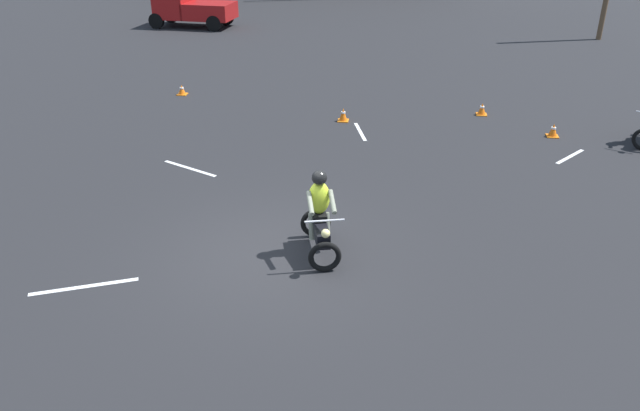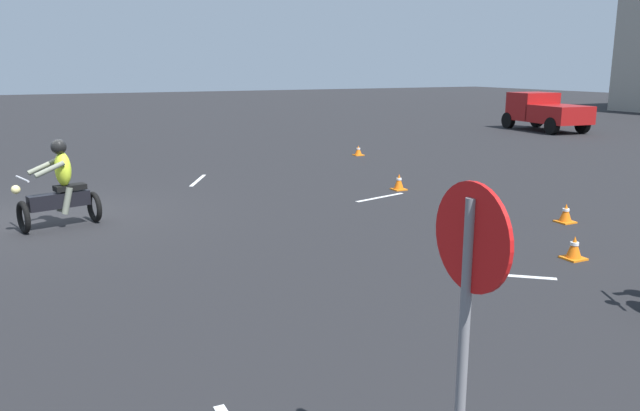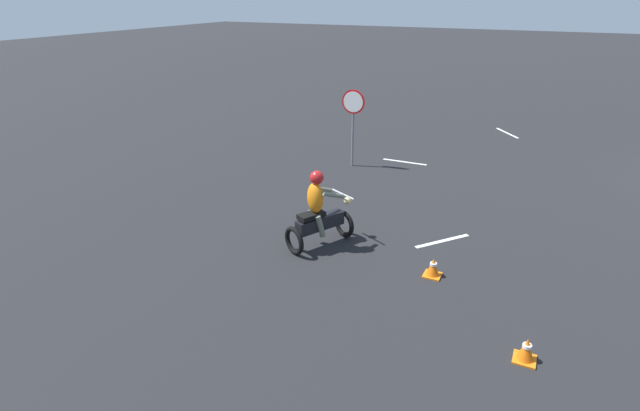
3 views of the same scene
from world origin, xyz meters
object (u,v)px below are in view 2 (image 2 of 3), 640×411
(motorcycle_rider_foreground, at_px, (60,189))
(traffic_cone_mid_left, at_px, (566,214))
(traffic_cone_near_left, at_px, (574,248))
(traffic_cone_near_right, at_px, (399,182))
(stop_sign, at_px, (468,286))
(pickup_truck, at_px, (545,111))
(traffic_cone_mid_center, at_px, (358,151))

(motorcycle_rider_foreground, distance_m, traffic_cone_mid_left, 9.64)
(motorcycle_rider_foreground, relative_size, traffic_cone_mid_left, 4.44)
(traffic_cone_near_left, bearing_deg, traffic_cone_near_right, 174.46)
(motorcycle_rider_foreground, distance_m, stop_sign, 9.68)
(pickup_truck, distance_m, stop_sign, 27.35)
(traffic_cone_near_left, relative_size, traffic_cone_mid_center, 1.10)
(motorcycle_rider_foreground, relative_size, traffic_cone_near_left, 4.46)
(stop_sign, distance_m, traffic_cone_near_right, 11.46)
(traffic_cone_near_right, bearing_deg, traffic_cone_near_left, -5.54)
(stop_sign, xyz_separation_m, traffic_cone_mid_left, (-5.59, 6.96, -1.46))
(motorcycle_rider_foreground, distance_m, traffic_cone_mid_center, 11.42)
(motorcycle_rider_foreground, relative_size, stop_sign, 0.72)
(pickup_truck, xyz_separation_m, traffic_cone_mid_left, (13.33, -12.78, -0.75))
(pickup_truck, relative_size, traffic_cone_near_right, 10.81)
(motorcycle_rider_foreground, bearing_deg, pickup_truck, -81.40)
(pickup_truck, height_order, traffic_cone_near_left, pickup_truck)
(traffic_cone_near_left, height_order, traffic_cone_mid_center, traffic_cone_near_left)
(traffic_cone_mid_left, bearing_deg, traffic_cone_near_left, -43.93)
(stop_sign, xyz_separation_m, traffic_cone_near_left, (-3.81, 5.25, -1.46))
(motorcycle_rider_foreground, bearing_deg, stop_sign, 176.04)
(stop_sign, relative_size, traffic_cone_mid_left, 6.15)
(motorcycle_rider_foreground, xyz_separation_m, pickup_truck, (-9.46, 21.60, 0.20))
(pickup_truck, height_order, stop_sign, stop_sign)
(motorcycle_rider_foreground, height_order, traffic_cone_mid_center, motorcycle_rider_foreground)
(traffic_cone_near_right, height_order, traffic_cone_mid_center, traffic_cone_near_right)
(stop_sign, height_order, traffic_cone_near_right, stop_sign)
(pickup_truck, height_order, traffic_cone_mid_center, pickup_truck)
(traffic_cone_near_left, bearing_deg, traffic_cone_mid_left, 136.07)
(motorcycle_rider_foreground, relative_size, pickup_truck, 0.39)
(stop_sign, distance_m, traffic_cone_mid_left, 9.05)
(traffic_cone_near_left, distance_m, traffic_cone_mid_left, 2.47)
(traffic_cone_near_right, distance_m, traffic_cone_mid_center, 6.03)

